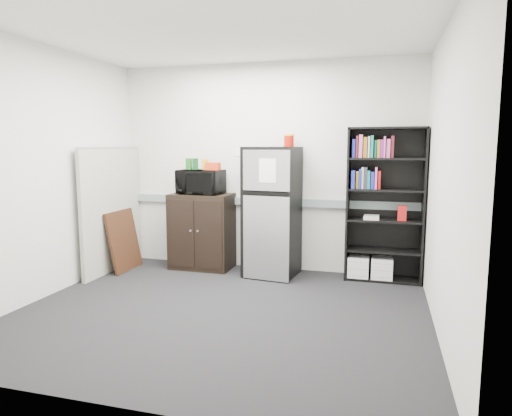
# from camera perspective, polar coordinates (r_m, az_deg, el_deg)

# --- Properties ---
(floor) EXTENTS (4.00, 4.00, 0.00)m
(floor) POSITION_cam_1_polar(r_m,az_deg,el_deg) (4.65, -4.37, -12.80)
(floor) COLOR black
(floor) RESTS_ON ground
(wall_back) EXTENTS (4.00, 0.02, 2.70)m
(wall_back) POSITION_cam_1_polar(r_m,az_deg,el_deg) (6.03, 1.20, 5.09)
(wall_back) COLOR silver
(wall_back) RESTS_ON floor
(wall_right) EXTENTS (0.02, 3.50, 2.70)m
(wall_right) POSITION_cam_1_polar(r_m,az_deg,el_deg) (4.12, 22.57, 3.28)
(wall_right) COLOR silver
(wall_right) RESTS_ON floor
(wall_left) EXTENTS (0.02, 3.50, 2.70)m
(wall_left) POSITION_cam_1_polar(r_m,az_deg,el_deg) (5.39, -25.00, 4.06)
(wall_left) COLOR silver
(wall_left) RESTS_ON floor
(ceiling) EXTENTS (4.00, 3.50, 0.02)m
(ceiling) POSITION_cam_1_polar(r_m,az_deg,el_deg) (4.48, -4.76, 21.55)
(ceiling) COLOR white
(ceiling) RESTS_ON wall_back
(electrical_raceway) EXTENTS (3.92, 0.05, 0.10)m
(electrical_raceway) POSITION_cam_1_polar(r_m,az_deg,el_deg) (6.04, 1.12, 0.81)
(electrical_raceway) COLOR gray
(electrical_raceway) RESTS_ON wall_back
(wall_note) EXTENTS (0.14, 0.00, 0.10)m
(wall_note) POSITION_cam_1_polar(r_m,az_deg,el_deg) (6.12, -2.01, 7.00)
(wall_note) COLOR white
(wall_note) RESTS_ON wall_back
(bookshelf) EXTENTS (0.90, 0.34, 1.85)m
(bookshelf) POSITION_cam_1_polar(r_m,az_deg,el_deg) (5.69, 15.58, 0.83)
(bookshelf) COLOR black
(bookshelf) RESTS_ON floor
(cubicle_partition) EXTENTS (0.06, 1.30, 1.62)m
(cubicle_partition) POSITION_cam_1_polar(r_m,az_deg,el_deg) (6.24, -17.58, -0.14)
(cubicle_partition) COLOR #A49E91
(cubicle_partition) RESTS_ON floor
(cabinet) EXTENTS (0.80, 0.53, 1.00)m
(cabinet) POSITION_cam_1_polar(r_m,az_deg,el_deg) (6.15, -6.76, -2.88)
(cabinet) COLOR black
(cabinet) RESTS_ON floor
(microwave) EXTENTS (0.59, 0.41, 0.32)m
(microwave) POSITION_cam_1_polar(r_m,az_deg,el_deg) (6.05, -6.92, 3.25)
(microwave) COLOR black
(microwave) RESTS_ON cabinet
(snack_box_a) EXTENTS (0.07, 0.05, 0.15)m
(snack_box_a) POSITION_cam_1_polar(r_m,az_deg,el_deg) (6.14, -8.40, 5.47)
(snack_box_a) COLOR #1B5C1A
(snack_box_a) RESTS_ON microwave
(snack_box_b) EXTENTS (0.08, 0.07, 0.15)m
(snack_box_b) POSITION_cam_1_polar(r_m,az_deg,el_deg) (6.10, -7.60, 5.47)
(snack_box_b) COLOR #0C3614
(snack_box_b) RESTS_ON microwave
(snack_box_c) EXTENTS (0.07, 0.05, 0.14)m
(snack_box_c) POSITION_cam_1_polar(r_m,az_deg,el_deg) (6.05, -6.36, 5.42)
(snack_box_c) COLOR #C99312
(snack_box_c) RESTS_ON microwave
(snack_bag) EXTENTS (0.18, 0.10, 0.10)m
(snack_bag) POSITION_cam_1_polar(r_m,az_deg,el_deg) (5.96, -5.39, 5.21)
(snack_bag) COLOR red
(snack_bag) RESTS_ON microwave
(refrigerator) EXTENTS (0.67, 0.70, 1.62)m
(refrigerator) POSITION_cam_1_polar(r_m,az_deg,el_deg) (5.72, 2.01, -0.48)
(refrigerator) COLOR black
(refrigerator) RESTS_ON floor
(coffee_can) EXTENTS (0.13, 0.13, 0.17)m
(coffee_can) POSITION_cam_1_polar(r_m,az_deg,el_deg) (5.75, 4.14, 8.51)
(coffee_can) COLOR #9C1107
(coffee_can) RESTS_ON refrigerator
(framed_poster) EXTENTS (0.18, 0.62, 0.79)m
(framed_poster) POSITION_cam_1_polar(r_m,az_deg,el_deg) (6.27, -16.18, -3.88)
(framed_poster) COLOR black
(framed_poster) RESTS_ON floor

